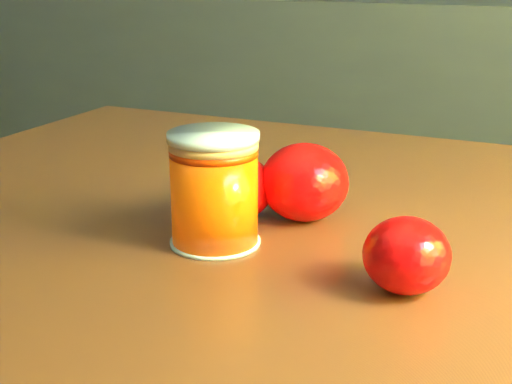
% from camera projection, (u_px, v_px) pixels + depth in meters
% --- Properties ---
extents(kitchen_counter, '(3.15, 0.60, 0.90)m').
position_uv_depth(kitchen_counter, '(214.00, 145.00, 2.18)').
color(kitchen_counter, '#46454A').
rests_on(kitchen_counter, ground).
extents(table, '(1.07, 0.77, 0.78)m').
position_uv_depth(table, '(379.00, 358.00, 0.58)').
color(table, brown).
rests_on(table, ground).
extents(juice_glass, '(0.07, 0.07, 0.09)m').
position_uv_depth(juice_glass, '(214.00, 190.00, 0.54)').
color(juice_glass, '#F44F04').
rests_on(juice_glass, table).
extents(orange_front, '(0.09, 0.09, 0.07)m').
position_uv_depth(orange_front, '(304.00, 182.00, 0.60)').
color(orange_front, '#F70B04').
rests_on(orange_front, table).
extents(orange_back, '(0.06, 0.06, 0.05)m').
position_uv_depth(orange_back, '(406.00, 255.00, 0.47)').
color(orange_back, '#F70B04').
rests_on(orange_back, table).
extents(orange_extra, '(0.06, 0.06, 0.05)m').
position_uv_depth(orange_extra, '(238.00, 187.00, 0.60)').
color(orange_extra, '#F70B04').
rests_on(orange_extra, table).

